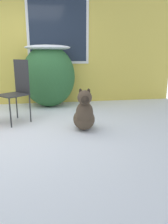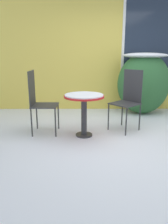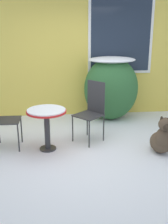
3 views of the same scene
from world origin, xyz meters
TOP-DOWN VIEW (x-y plane):
  - ground_plane at (0.00, 0.00)m, footprint 16.00×16.00m
  - house_wall at (0.07, 2.20)m, footprint 8.00×0.10m
  - shrub_left at (0.73, 1.74)m, footprint 1.21×0.93m
  - patio_chair_near_table at (0.14, 0.58)m, footprint 0.63×0.63m
  - dog at (1.25, -0.10)m, footprint 0.41×0.72m

SIDE VIEW (x-z plane):
  - ground_plane at x=0.00m, z-range 0.00..0.00m
  - dog at x=1.25m, z-range -0.09..0.60m
  - patio_chair_near_table at x=0.14m, z-range 0.05..1.16m
  - shrub_left at x=0.73m, z-range 0.04..1.46m
  - house_wall at x=0.07m, z-range 0.01..3.34m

